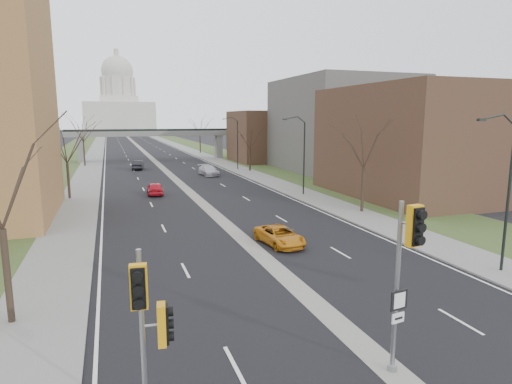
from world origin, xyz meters
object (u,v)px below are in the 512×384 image
car_right_near (280,236)px  car_left_far (138,165)px  signal_pole_median (406,258)px  car_right_mid (208,170)px  car_left_near (155,188)px  signal_pole_left (149,318)px

car_right_near → car_left_far: bearing=90.6°
signal_pole_median → car_right_mid: 53.06m
signal_pole_median → car_left_far: size_ratio=1.27×
car_left_far → car_right_mid: size_ratio=0.89×
signal_pole_median → car_right_near: size_ratio=1.30×
signal_pole_median → car_left_near: 38.56m
car_right_near → signal_pole_left: bearing=-129.5°
car_right_mid → signal_pole_median: bearing=-101.5°
car_left_near → car_right_near: (6.02, -22.76, -0.08)m
signal_pole_left → car_right_near: size_ratio=1.15×
car_left_far → car_right_near: 49.15m
car_right_near → car_right_mid: (3.44, 37.25, 0.13)m
car_left_near → signal_pole_left: bearing=87.3°
signal_pole_median → car_right_mid: bearing=76.6°
signal_pole_left → car_left_near: 38.63m
car_left_far → car_right_mid: bearing=137.9°
car_left_near → car_right_near: car_left_near is taller
signal_pole_left → signal_pole_median: 8.11m
signal_pole_median → car_left_far: bearing=86.3°
car_left_near → car_right_mid: car_right_mid is taller
signal_pole_left → car_left_near: signal_pole_left is taller
car_left_near → car_left_far: (-0.21, 26.00, 0.05)m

